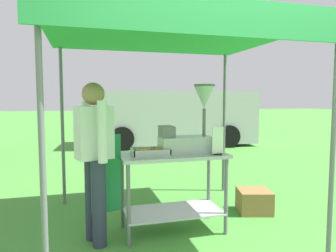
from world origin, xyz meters
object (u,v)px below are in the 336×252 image
Objects in this scene: donut_tray at (150,152)px; donut_fryer at (189,129)px; supply_crate at (254,201)px; van_silver at (172,117)px; menu_sign at (218,143)px; donut_cart at (173,176)px; vendor at (95,154)px; stall_canopy at (171,38)px.

donut_fryer is (0.45, 0.04, 0.23)m from donut_tray.
supply_crate is 0.09× the size of van_silver.
menu_sign reaches higher than supply_crate.
van_silver is (0.65, 6.10, 0.73)m from supply_crate.
vendor is at bearing -175.90° from donut_cart.
stall_canopy is 1.23m from menu_sign.
donut_tray is at bearing -173.14° from donut_cart.
donut_fryer is 0.35m from menu_sign.
menu_sign is (0.69, -0.17, 0.10)m from donut_tray.
donut_tray is (-0.26, -0.03, 0.28)m from donut_cart.
vendor is 0.30× the size of van_silver.
donut_cart is at bearing -90.00° from stall_canopy.
donut_cart is 1.29m from supply_crate.
vendor is (-1.01, -0.07, -0.22)m from donut_fryer.
donut_tray is 1.31× the size of menu_sign.
donut_fryer is at bearing 3.75° from donut_cart.
donut_fryer reaches higher than donut_tray.
menu_sign is at bearing -101.95° from van_silver.
donut_fryer is 1.41m from supply_crate.
donut_fryer is 6.57m from van_silver.
stall_canopy is at bearing 155.90° from donut_fryer.
stall_canopy is 6.71× the size of donut_tray.
vendor is at bearing -170.57° from supply_crate.
stall_canopy is at bearing -106.21° from van_silver.
stall_canopy is 3.48× the size of donut_fryer.
donut_cart is 2.94× the size of donut_tray.
stall_canopy is at bearing 10.82° from vendor.
stall_canopy is 8.81× the size of menu_sign.
menu_sign is 1.22m from supply_crate.
stall_canopy is 6.65m from van_silver.
van_silver reaches higher than donut_fryer.
supply_crate is (1.17, 0.17, -1.96)m from stall_canopy.
donut_fryer is at bearing 137.78° from menu_sign.
vendor reaches higher than supply_crate.
donut_cart is at bearing 154.54° from menu_sign.
menu_sign reaches higher than donut_tray.
donut_cart is 0.71× the size of vendor.
menu_sign is 6.72m from van_silver.
vendor is (-1.25, 0.15, -0.09)m from menu_sign.
donut_fryer is 1.53× the size of supply_crate.
donut_cart is 1.52× the size of donut_fryer.
donut_cart is 0.61m from menu_sign.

